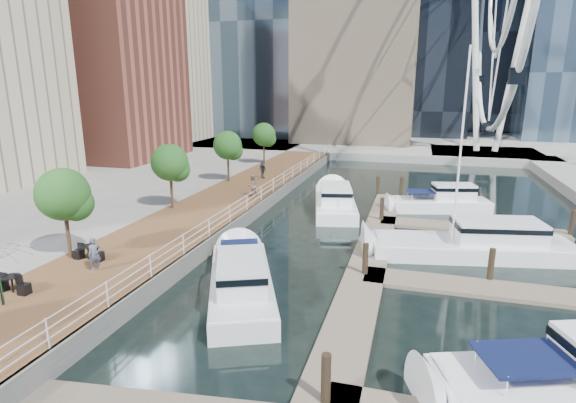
% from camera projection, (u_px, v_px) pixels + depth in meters
% --- Properties ---
extents(ground, '(520.00, 520.00, 0.00)m').
position_uv_depth(ground, '(255.00, 354.00, 16.23)').
color(ground, black).
rests_on(ground, ground).
extents(boardwalk, '(6.00, 60.00, 1.00)m').
position_uv_depth(boardwalk, '(210.00, 214.00, 32.50)').
color(boardwalk, brown).
rests_on(boardwalk, ground).
extents(seawall, '(0.25, 60.00, 1.00)m').
position_uv_depth(seawall, '(249.00, 217.00, 31.69)').
color(seawall, '#595954').
rests_on(seawall, ground).
extents(land_far, '(200.00, 114.00, 1.00)m').
position_uv_depth(land_far, '(398.00, 124.00, 111.06)').
color(land_far, gray).
rests_on(land_far, ground).
extents(pier, '(14.00, 12.00, 1.00)m').
position_uv_depth(pier, '(485.00, 155.00, 60.74)').
color(pier, gray).
rests_on(pier, ground).
extents(railing, '(0.10, 60.00, 1.05)m').
position_uv_depth(railing, '(247.00, 203.00, 31.46)').
color(railing, white).
rests_on(railing, boardwalk).
extents(floating_docks, '(16.00, 34.00, 2.60)m').
position_uv_depth(floating_docks, '(466.00, 264.00, 23.26)').
color(floating_docks, '#6D6051').
rests_on(floating_docks, ground).
extents(midrise_condos, '(19.00, 67.00, 28.00)m').
position_uv_depth(midrise_condos, '(40.00, 48.00, 46.93)').
color(midrise_condos, '#BCAD8E').
rests_on(midrise_condos, ground).
extents(street_trees, '(2.60, 42.60, 4.60)m').
position_uv_depth(street_trees, '(170.00, 163.00, 31.28)').
color(street_trees, '#3F2B1C').
rests_on(street_trees, ground).
extents(pedestrian_near, '(0.66, 0.70, 1.61)m').
position_uv_depth(pedestrian_near, '(95.00, 254.00, 20.97)').
color(pedestrian_near, '#485160').
rests_on(pedestrian_near, boardwalk).
extents(pedestrian_mid, '(0.92, 1.01, 1.70)m').
position_uv_depth(pedestrian_mid, '(252.00, 186.00, 35.42)').
color(pedestrian_mid, '#7C6755').
rests_on(pedestrian_mid, boardwalk).
extents(pedestrian_far, '(1.07, 0.96, 1.74)m').
position_uv_depth(pedestrian_far, '(263.00, 169.00, 42.43)').
color(pedestrian_far, '#373D44').
rests_on(pedestrian_far, boardwalk).
extents(moored_yachts, '(24.43, 37.79, 11.50)m').
position_uv_depth(moored_yachts, '(451.00, 262.00, 24.88)').
color(moored_yachts, white).
rests_on(moored_yachts, ground).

